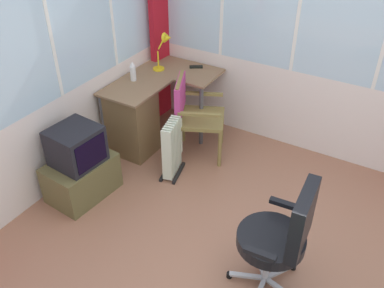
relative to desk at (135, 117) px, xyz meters
The scene contains 12 objects.
ground 2.12m from the desk, 121.30° to the right, with size 5.05×5.14×0.06m, color #97644D.
north_window_panel 1.45m from the desk, 162.95° to the left, with size 4.05×0.07×2.63m.
east_window_panel 2.22m from the desk, 61.08° to the right, with size 0.07×4.14×2.63m.
curtain_corner 1.22m from the desk, 13.27° to the left, with size 0.33×0.07×2.53m, color #B51623.
desk is the anchor object (origin of this frame).
desk_lamp 0.87m from the desk, ahead, with size 0.22×0.19×0.42m.
tv_remote 0.92m from the desk, 21.10° to the right, with size 0.04×0.15×0.02m, color black.
spray_bottle 0.49m from the desk, 34.46° to the left, with size 0.06×0.06×0.22m.
wooden_armchair 0.62m from the desk, 67.18° to the right, with size 0.64×0.64×0.90m.
office_chair 2.26m from the desk, 115.54° to the right, with size 0.60×0.58×0.99m.
tv_on_stand 0.90m from the desk, behind, with size 0.67×0.49×0.75m.
space_heater 0.61m from the desk, 105.53° to the right, with size 0.41×0.25×0.61m.
Camera 1 is at (-2.02, -0.77, 2.79)m, focal length 39.72 mm.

